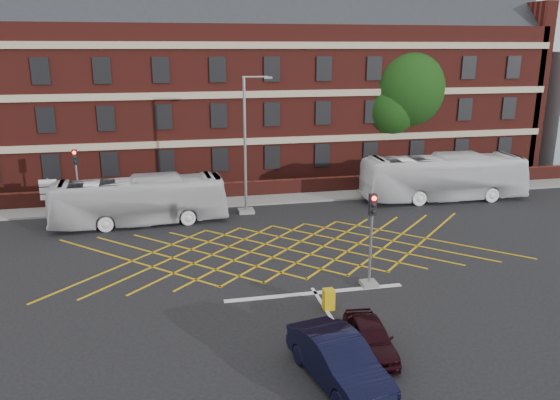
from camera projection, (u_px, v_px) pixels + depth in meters
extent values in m
plane|color=black|center=(296.00, 263.00, 27.10)|extent=(120.00, 120.00, 0.00)
cube|color=#561C16|center=(235.00, 101.00, 46.19)|extent=(50.00, 12.00, 12.00)
cube|color=black|center=(233.00, 26.00, 44.58)|extent=(51.00, 10.61, 10.61)
cube|color=#B7A88C|center=(245.00, 94.00, 40.20)|extent=(50.00, 0.18, 0.50)
cube|color=black|center=(246.00, 115.00, 40.62)|extent=(1.20, 0.14, 1.80)
cube|color=#511A15|center=(253.00, 189.00, 39.19)|extent=(56.00, 0.50, 1.10)
cube|color=slate|center=(256.00, 199.00, 38.38)|extent=(60.00, 3.00, 0.12)
cube|color=#CC990C|center=(287.00, 249.00, 28.98)|extent=(8.22, 8.22, 0.02)
cube|color=silver|center=(315.00, 293.00, 23.80)|extent=(8.00, 0.30, 0.02)
cube|color=silver|center=(370.00, 378.00, 17.68)|extent=(0.15, 14.00, 0.02)
imported|color=silver|center=(140.00, 201.00, 32.83)|extent=(10.52, 2.98, 2.90)
imported|color=white|center=(444.00, 177.00, 38.03)|extent=(11.69, 3.30, 3.22)
imported|color=black|center=(339.00, 361.00, 17.27)|extent=(2.52, 4.88, 1.53)
imported|color=black|center=(370.00, 337.00, 19.02)|extent=(1.72, 3.59, 1.18)
cylinder|color=black|center=(399.00, 140.00, 46.01)|extent=(0.90, 0.90, 5.71)
sphere|color=black|center=(402.00, 88.00, 44.86)|extent=(7.06, 7.06, 7.06)
sphere|color=black|center=(387.00, 109.00, 44.24)|extent=(4.59, 4.59, 4.59)
sphere|color=black|center=(413.00, 102.00, 46.24)|extent=(4.24, 4.24, 4.24)
cube|color=slate|center=(369.00, 284.00, 24.50)|extent=(0.70, 0.70, 0.20)
cylinder|color=gray|center=(371.00, 249.00, 24.06)|extent=(0.12, 0.12, 3.50)
cube|color=black|center=(373.00, 205.00, 23.51)|extent=(0.30, 0.25, 0.95)
sphere|color=#FF0C05|center=(374.00, 198.00, 23.29)|extent=(0.20, 0.20, 0.20)
cube|color=slate|center=(81.00, 215.00, 34.66)|extent=(0.70, 0.70, 0.20)
cylinder|color=gray|center=(78.00, 189.00, 34.22)|extent=(0.12, 0.12, 3.50)
cube|color=black|center=(75.00, 157.00, 33.67)|extent=(0.30, 0.25, 0.95)
sphere|color=#FF0C05|center=(74.00, 153.00, 33.45)|extent=(0.20, 0.20, 0.20)
cube|color=slate|center=(246.00, 211.00, 35.41)|extent=(1.00, 1.00, 0.20)
cylinder|color=gray|center=(245.00, 147.00, 34.28)|extent=(0.18, 0.18, 8.60)
cylinder|color=gray|center=(255.00, 77.00, 33.26)|extent=(1.60, 0.12, 0.12)
cube|color=gray|center=(268.00, 78.00, 33.44)|extent=(0.50, 0.20, 0.12)
cylinder|color=gray|center=(49.00, 195.00, 35.51)|extent=(0.10, 0.10, 2.20)
cube|color=silver|center=(48.00, 183.00, 35.22)|extent=(1.10, 0.06, 0.45)
cube|color=silver|center=(49.00, 190.00, 35.35)|extent=(1.10, 0.06, 0.40)
cube|color=silver|center=(49.00, 197.00, 35.47)|extent=(1.10, 0.06, 0.35)
cube|color=gold|center=(329.00, 299.00, 22.25)|extent=(0.44, 0.43, 0.86)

